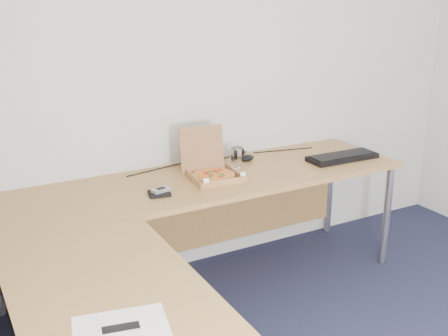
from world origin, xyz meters
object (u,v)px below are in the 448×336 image
pizza_box (213,173)px  drinking_glass (236,158)px  desk (188,218)px  keyboard (342,157)px  wallet (159,194)px

pizza_box → drinking_glass: (0.22, 0.10, 0.03)m
desk → keyboard: size_ratio=5.19×
drinking_glass → keyboard: bearing=-15.1°
keyboard → wallet: 1.31m
drinking_glass → pizza_box: bearing=-154.7°
pizza_box → desk: bearing=-124.1°
desk → pizza_box: (0.36, 0.41, 0.06)m
desk → wallet: wallet is taller
pizza_box → wallet: pizza_box is taller
pizza_box → wallet: bearing=-157.1°
desk → pizza_box: 0.55m
desk → drinking_glass: (0.58, 0.52, 0.09)m
pizza_box → keyboard: size_ratio=0.67×
keyboard → desk: bearing=-164.0°
drinking_glass → wallet: (-0.61, -0.22, -0.05)m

